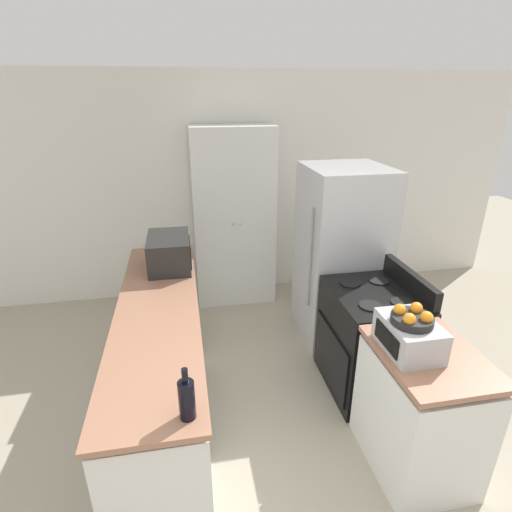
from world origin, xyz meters
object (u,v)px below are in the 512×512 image
Objects in this scene: refrigerator at (341,256)px; microwave at (169,252)px; stove at (369,340)px; toaster_oven at (409,336)px; pantry_cabinet at (234,218)px; fruit_bowl at (412,318)px; wine_bottle at (187,399)px.

microwave is at bearing -179.42° from refrigerator.
toaster_oven is at bearing -101.42° from stove.
microwave is at bearing 133.03° from toaster_oven.
pantry_cabinet is 3.79× the size of microwave.
pantry_cabinet is at bearing 105.73° from fruit_bowl.
wine_bottle is 0.73× the size of toaster_oven.
fruit_bowl is at bearing -47.48° from microwave.
refrigerator is at bearing 50.64° from wine_bottle.
pantry_cabinet is 1.17× the size of refrigerator.
stove is 0.93m from refrigerator.
stove is 2.69× the size of toaster_oven.
wine_bottle is 1.37m from toaster_oven.
microwave is 1.88× the size of wine_bottle.
refrigerator is 1.58m from toaster_oven.
wine_bottle is at bearing -167.18° from toaster_oven.
wine_bottle is 1.16× the size of fruit_bowl.
stove is 3.69× the size of wine_bottle.
wine_bottle is (-0.61, -2.85, -0.01)m from pantry_cabinet.
refrigerator is at bearing 82.95° from toaster_oven.
fruit_bowl is at bearing -74.27° from pantry_cabinet.
refrigerator is (0.05, 0.83, 0.42)m from stove.
wine_bottle is (0.10, -1.85, -0.03)m from microwave.
microwave is at bearing 152.88° from stove.
fruit_bowl is at bearing -97.34° from refrigerator.
wine_bottle is at bearing -86.77° from microwave.
wine_bottle is at bearing -167.77° from fruit_bowl.
microwave is (-0.71, -0.99, 0.02)m from pantry_cabinet.
toaster_oven is (1.44, -1.55, -0.04)m from microwave.
pantry_cabinet is 1.35m from refrigerator.
toaster_oven is (-0.15, -0.73, 0.54)m from stove.
wine_bottle is 1.37m from fruit_bowl.
pantry_cabinet is 5.18× the size of toaster_oven.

